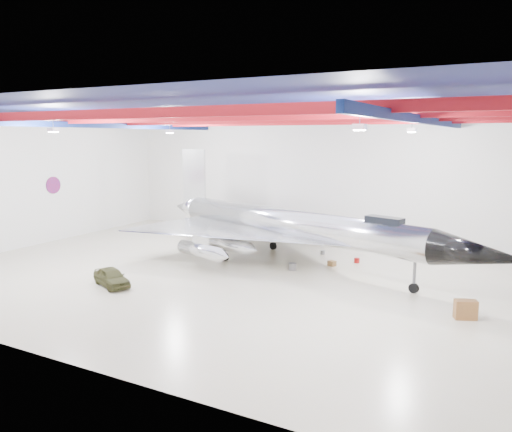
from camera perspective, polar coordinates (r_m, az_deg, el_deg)
The scene contains 15 objects.
floor at distance 34.21m, azimuth -2.22°, elevation -6.64°, with size 40.00×40.00×0.00m, color #BEB497.
wall_back at distance 46.65m, azimuth 7.07°, elevation 4.38°, with size 40.00×40.00×0.00m, color silver.
wall_left at distance 46.51m, azimuth -24.13°, elevation 3.64°, with size 30.00×30.00×0.00m, color silver.
ceiling at distance 32.98m, azimuth -2.34°, elevation 12.09°, with size 40.00×40.00×0.00m, color #0A0F38.
ceiling_structure at distance 32.95m, azimuth -2.33°, elevation 10.91°, with size 39.50×29.50×1.08m.
wall_roundel at distance 47.76m, azimuth -22.16°, elevation 3.28°, with size 1.50×1.50×0.10m, color #B21414.
jet_aircraft at distance 36.22m, azimuth 4.03°, elevation -1.42°, with size 29.28×21.25×8.17m.
jeep at distance 32.66m, azimuth -16.18°, elevation -6.72°, with size 1.36×3.39×1.15m, color #3E3E1F.
desk at distance 28.08m, azimuth 22.83°, elevation -9.83°, with size 1.10×0.55×1.01m, color brown.
crate_ply at distance 42.07m, azimuth -7.52°, elevation -3.43°, with size 0.60×0.48×0.42m, color olive.
engine_drum at distance 35.19m, azimuth 4.19°, elevation -5.79°, with size 0.55×0.55×0.50m, color #59595B.
parts_bin at distance 36.66m, azimuth 8.67°, elevation -5.37°, with size 0.53×0.42×0.37m, color olive.
crate_small at distance 43.94m, azimuth -8.32°, elevation -3.01°, with size 0.39×0.31×0.27m, color #59595B.
tool_chest at distance 37.83m, azimuth 11.45°, elevation -5.00°, with size 0.40×0.40×0.36m, color maroon.
spares_box at distance 40.04m, azimuth 7.62°, elevation -4.16°, with size 0.34×0.34×0.31m, color #59595B.
Camera 1 is at (16.62, -28.43, 9.26)m, focal length 35.00 mm.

